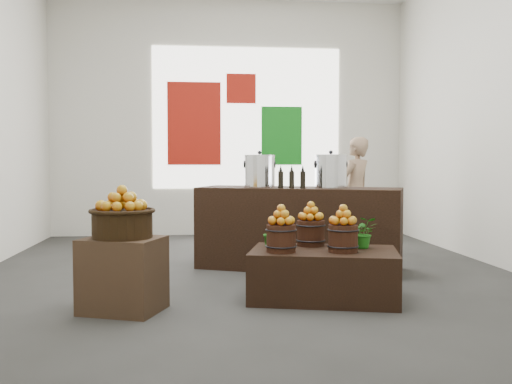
{
  "coord_description": "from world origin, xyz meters",
  "views": [
    {
      "loc": [
        -0.54,
        -6.29,
        1.25
      ],
      "look_at": [
        0.06,
        -0.4,
        0.94
      ],
      "focal_mm": 40.0,
      "sensor_mm": 36.0,
      "label": 1
    }
  ],
  "objects": [
    {
      "name": "apples_in_basket",
      "position": [
        -1.17,
        -1.5,
        0.95
      ],
      "size": [
        0.39,
        0.39,
        0.21
      ],
      "primitive_type": null,
      "color": "#AF0705",
      "rests_on": "wicker_basket"
    },
    {
      "name": "apples_in_bucket_front_left",
      "position": [
        0.19,
        -1.34,
        0.78
      ],
      "size": [
        0.2,
        0.2,
        0.18
      ],
      "primitive_type": null,
      "color": "#AF0705",
      "rests_on": "apple_bucket_front_left"
    },
    {
      "name": "apple_bucket_front_left",
      "position": [
        0.19,
        -1.34,
        0.57
      ],
      "size": [
        0.26,
        0.26,
        0.24
      ],
      "primitive_type": "cylinder",
      "color": "#361A0E",
      "rests_on": "display_table"
    },
    {
      "name": "herb_garnish_left",
      "position": [
        0.14,
        -0.97,
        0.58
      ],
      "size": [
        0.15,
        0.13,
        0.26
      ],
      "primitive_type": "imported",
      "rotation": [
        0.0,
        0.0,
        0.1
      ],
      "color": "#196415",
      "rests_on": "display_table"
    },
    {
      "name": "deco_green_right",
      "position": [
        0.9,
        3.47,
        1.7
      ],
      "size": [
        0.7,
        0.04,
        1.0
      ],
      "primitive_type": "cube",
      "color": "#127518",
      "rests_on": "back_wall"
    },
    {
      "name": "stock_pot_left",
      "position": [
        0.18,
        0.41,
        1.13
      ],
      "size": [
        0.36,
        0.36,
        0.36
      ],
      "primitive_type": "cylinder",
      "color": "silver",
      "rests_on": "counter"
    },
    {
      "name": "display_table",
      "position": [
        0.59,
        -1.25,
        0.23
      ],
      "size": [
        1.46,
        1.1,
        0.45
      ],
      "primitive_type": "cube",
      "rotation": [
        0.0,
        0.0,
        -0.25
      ],
      "color": "black",
      "rests_on": "ground"
    },
    {
      "name": "back_wall",
      "position": [
        0.0,
        3.5,
        2.0
      ],
      "size": [
        6.0,
        0.04,
        4.0
      ],
      "primitive_type": "cube",
      "color": "silver",
      "rests_on": "ground"
    },
    {
      "name": "stock_pot_center",
      "position": [
        0.97,
        0.08,
        1.13
      ],
      "size": [
        0.36,
        0.36,
        0.36
      ],
      "primitive_type": "cylinder",
      "color": "silver",
      "rests_on": "counter"
    },
    {
      "name": "back_opening",
      "position": [
        0.3,
        3.48,
        2.0
      ],
      "size": [
        3.2,
        0.02,
        2.4
      ],
      "primitive_type": "cube",
      "color": "white",
      "rests_on": "back_wall"
    },
    {
      "name": "ground",
      "position": [
        0.0,
        0.0,
        0.0
      ],
      "size": [
        7.0,
        7.0,
        0.0
      ],
      "primitive_type": "plane",
      "color": "#323230",
      "rests_on": "ground"
    },
    {
      "name": "shopper",
      "position": [
        1.73,
        1.76,
        0.8
      ],
      "size": [
        0.7,
        0.67,
        1.61
      ],
      "primitive_type": "imported",
      "rotation": [
        0.0,
        0.0,
        3.83
      ],
      "color": "#97785C",
      "rests_on": "ground"
    },
    {
      "name": "oil_cruets",
      "position": [
        0.53,
        0.01,
        1.08
      ],
      "size": [
        0.26,
        0.16,
        0.26
      ],
      "primitive_type": null,
      "rotation": [
        0.0,
        0.0,
        -0.39
      ],
      "color": "black",
      "rests_on": "counter"
    },
    {
      "name": "apple_bucket_rear",
      "position": [
        0.52,
        -0.99,
        0.57
      ],
      "size": [
        0.26,
        0.26,
        0.24
      ],
      "primitive_type": "cylinder",
      "color": "#361A0E",
      "rests_on": "display_table"
    },
    {
      "name": "apples_in_bucket_front_right",
      "position": [
        0.73,
        -1.39,
        0.78
      ],
      "size": [
        0.2,
        0.2,
        0.18
      ],
      "primitive_type": null,
      "color": "#AF0705",
      "rests_on": "apple_bucket_front_right"
    },
    {
      "name": "counter",
      "position": [
        0.62,
        0.23,
        0.48
      ],
      "size": [
        2.43,
        1.58,
        0.95
      ],
      "primitive_type": "cube",
      "rotation": [
        0.0,
        0.0,
        -0.39
      ],
      "color": "black",
      "rests_on": "ground"
    },
    {
      "name": "deco_red_left",
      "position": [
        -0.6,
        3.47,
        1.9
      ],
      "size": [
        0.9,
        0.04,
        1.4
      ],
      "primitive_type": "cube",
      "color": "#A2170C",
      "rests_on": "back_wall"
    },
    {
      "name": "apple_bucket_front_right",
      "position": [
        0.73,
        -1.39,
        0.57
      ],
      "size": [
        0.26,
        0.26,
        0.24
      ],
      "primitive_type": "cylinder",
      "color": "#361A0E",
      "rests_on": "display_table"
    },
    {
      "name": "apples_in_bucket_rear",
      "position": [
        0.52,
        -0.99,
        0.78
      ],
      "size": [
        0.2,
        0.2,
        0.18
      ],
      "primitive_type": null,
      "color": "#AF0705",
      "rests_on": "apple_bucket_rear"
    },
    {
      "name": "herb_garnish_right",
      "position": [
        0.98,
        -1.18,
        0.6
      ],
      "size": [
        0.32,
        0.3,
        0.29
      ],
      "primitive_type": "imported",
      "rotation": [
        0.0,
        0.0,
        -0.31
      ],
      "color": "#196415",
      "rests_on": "display_table"
    },
    {
      "name": "crate",
      "position": [
        -1.17,
        -1.5,
        0.31
      ],
      "size": [
        0.76,
        0.69,
        0.62
      ],
      "primitive_type": "cube",
      "rotation": [
        0.0,
        0.0,
        -0.35
      ],
      "color": "#463020",
      "rests_on": "ground"
    },
    {
      "name": "deco_red_upper",
      "position": [
        0.2,
        3.47,
        2.5
      ],
      "size": [
        0.5,
        0.04,
        0.5
      ],
      "primitive_type": "cube",
      "color": "#A2170C",
      "rests_on": "back_wall"
    },
    {
      "name": "wicker_basket",
      "position": [
        -1.17,
        -1.5,
        0.73
      ],
      "size": [
        0.49,
        0.49,
        0.22
      ],
      "primitive_type": "cylinder",
      "color": "black",
      "rests_on": "crate"
    }
  ]
}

